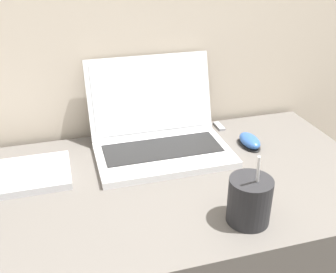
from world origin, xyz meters
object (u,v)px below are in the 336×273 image
object	(u,v)px
computer_mouse	(250,141)
usb_stick	(219,126)
drink_cup	(249,200)
laptop	(159,131)

from	to	relation	value
computer_mouse	usb_stick	world-z (taller)	computer_mouse
computer_mouse	usb_stick	bearing A→B (deg)	104.99
usb_stick	drink_cup	bearing A→B (deg)	-105.26
drink_cup	usb_stick	bearing A→B (deg)	74.74
computer_mouse	usb_stick	size ratio (longest dim) A/B	1.68
drink_cup	computer_mouse	bearing A→B (deg)	62.73
drink_cup	usb_stick	size ratio (longest dim) A/B	2.98
laptop	drink_cup	world-z (taller)	laptop
laptop	usb_stick	xyz separation A→B (m)	(0.23, 0.09, -0.05)
drink_cup	usb_stick	world-z (taller)	drink_cup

